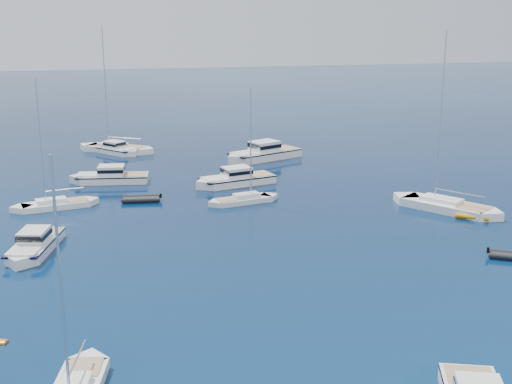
# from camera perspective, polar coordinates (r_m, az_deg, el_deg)

# --- Properties ---
(ground) EXTENTS (400.00, 400.00, 0.00)m
(ground) POSITION_cam_1_polar(r_m,az_deg,el_deg) (47.69, 16.61, -8.82)
(ground) COLOR navy
(ground) RESTS_ON ground
(motor_cruiser_left) EXTENTS (4.84, 9.35, 2.35)m
(motor_cruiser_left) POSITION_cam_1_polar(r_m,az_deg,el_deg) (57.46, -18.18, -4.83)
(motor_cruiser_left) COLOR silver
(motor_cruiser_left) RESTS_ON ground
(motor_cruiser_centre) EXTENTS (10.36, 5.40, 2.60)m
(motor_cruiser_centre) POSITION_cam_1_polar(r_m,az_deg,el_deg) (75.62, -1.78, 0.61)
(motor_cruiser_centre) COLOR silver
(motor_cruiser_centre) RESTS_ON ground
(motor_cruiser_far_l) EXTENTS (9.84, 4.28, 2.50)m
(motor_cruiser_far_l) POSITION_cam_1_polar(r_m,az_deg,el_deg) (78.50, -12.22, 0.81)
(motor_cruiser_far_l) COLOR silver
(motor_cruiser_far_l) RESTS_ON ground
(motor_cruiser_distant) EXTENTS (12.12, 7.95, 3.06)m
(motor_cruiser_distant) POSITION_cam_1_polar(r_m,az_deg,el_deg) (88.89, 0.60, 2.79)
(motor_cruiser_distant) COLOR white
(motor_cruiser_distant) RESTS_ON ground
(motor_cruiser_horizon) EXTENTS (7.33, 7.99, 2.18)m
(motor_cruiser_horizon) POSITION_cam_1_polar(r_m,az_deg,el_deg) (94.63, -11.77, 3.22)
(motor_cruiser_horizon) COLOR white
(motor_cruiser_horizon) RESTS_ON ground
(sailboat_mid_r) EXTENTS (9.57, 11.66, 17.76)m
(sailboat_mid_r) POSITION_cam_1_polar(r_m,az_deg,el_deg) (68.48, 15.71, -1.49)
(sailboat_mid_r) COLOR white
(sailboat_mid_r) RESTS_ON ground
(sailboat_mid_l) EXTENTS (9.28, 4.07, 13.23)m
(sailboat_mid_l) POSITION_cam_1_polar(r_m,az_deg,el_deg) (69.55, -16.58, -1.30)
(sailboat_mid_l) COLOR white
(sailboat_mid_l) RESTS_ON ground
(sailboat_centre) EXTENTS (8.36, 3.77, 11.91)m
(sailboat_centre) POSITION_cam_1_polar(r_m,az_deg,el_deg) (68.55, -1.05, -0.90)
(sailboat_centre) COLOR silver
(sailboat_centre) RESTS_ON ground
(sailboat_far_l) EXTENTS (11.85, 9.06, 17.68)m
(sailboat_far_l) POSITION_cam_1_polar(r_m,az_deg,el_deg) (95.85, -11.70, 3.37)
(sailboat_far_l) COLOR white
(sailboat_far_l) RESTS_ON ground
(tender_yellow) EXTENTS (3.59, 3.40, 0.95)m
(tender_yellow) POSITION_cam_1_polar(r_m,az_deg,el_deg) (66.40, 17.85, -2.16)
(tender_yellow) COLOR orange
(tender_yellow) RESTS_ON ground
(tender_grey_near) EXTENTS (3.39, 2.98, 0.95)m
(tender_grey_near) POSITION_cam_1_polar(r_m,az_deg,el_deg) (56.81, 20.46, -5.27)
(tender_grey_near) COLOR black
(tender_grey_near) RESTS_ON ground
(tender_grey_far) EXTENTS (4.30, 2.63, 0.95)m
(tender_grey_far) POSITION_cam_1_polar(r_m,az_deg,el_deg) (70.09, -9.70, -0.76)
(tender_grey_far) COLOR black
(tender_grey_far) RESTS_ON ground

